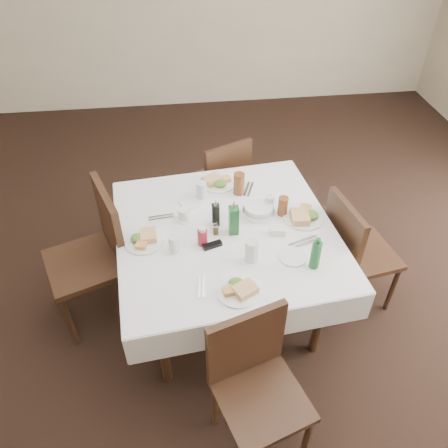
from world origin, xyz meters
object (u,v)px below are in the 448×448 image
chair_east (353,248)px  water_w (174,244)px  oil_cruet_green (234,219)px  chair_south (254,378)px  bread_basket (259,210)px  green_bottle (316,254)px  ketchup_bottle (202,236)px  chair_north (222,179)px  water_n (202,191)px  chair_west (97,249)px  dining_table (226,239)px  oil_cruet_dark (216,214)px  coffee_mug (184,215)px  water_e (269,203)px  water_s (252,251)px

chair_east → water_w: size_ratio=8.14×
oil_cruet_green → chair_south: bearing=-90.6°
chair_east → bread_basket: chair_east is taller
chair_south → green_bottle: 0.76m
ketchup_bottle → green_bottle: bearing=-23.3°
chair_north → chair_south: bearing=-91.6°
water_n → water_w: (-0.21, -0.51, -0.01)m
chair_west → water_n: 0.81m
water_n → dining_table: bearing=-70.5°
bread_basket → oil_cruet_dark: (-0.30, -0.07, 0.05)m
ketchup_bottle → coffee_mug: size_ratio=1.15×
water_e → oil_cruet_green: bearing=-143.6°
water_s → oil_cruet_green: (-0.07, 0.25, 0.04)m
chair_east → oil_cruet_green: (-0.84, 0.01, 0.34)m
chair_south → chair_east: size_ratio=0.99×
dining_table → coffee_mug: bearing=151.4°
water_n → water_e: water_n is taller
oil_cruet_green → green_bottle: oil_cruet_green is taller
chair_north → oil_cruet_green: oil_cruet_green is taller
bread_basket → chair_south: bearing=-100.9°
water_e → water_w: (-0.65, -0.32, 0.00)m
chair_west → water_n: size_ratio=7.77×
bread_basket → green_bottle: 0.57m
water_s → oil_cruet_green: size_ratio=0.56×
chair_south → coffee_mug: bearing=105.7°
water_e → oil_cruet_dark: bearing=-164.1°
chair_east → oil_cruet_green: bearing=179.3°
chair_west → oil_cruet_dark: chair_west is taller
water_s → oil_cruet_green: 0.27m
chair_east → water_n: (-1.01, 0.39, 0.30)m
water_s → ketchup_bottle: 0.33m
oil_cruet_green → water_w: bearing=-162.0°
water_w → coffee_mug: 0.30m
chair_north → water_w: 1.21m
chair_north → ketchup_bottle: 1.12m
chair_south → chair_east: bearing=46.0°
bread_basket → oil_cruet_dark: size_ratio=1.06×
chair_north → coffee_mug: (-0.35, -0.79, 0.30)m
chair_north → chair_west: (-0.95, -0.83, 0.08)m
chair_east → water_n: 1.12m
chair_south → water_e: bearing=75.4°
water_e → coffee_mug: size_ratio=0.97×
chair_east → green_bottle: 0.63m
dining_table → oil_cruet_green: (0.04, -0.03, 0.19)m
water_e → chair_west: bearing=-176.8°
chair_west → bread_basket: (1.10, 0.03, 0.21)m
dining_table → ketchup_bottle: bearing=-145.7°
green_bottle → dining_table: bearing=141.0°
water_s → coffee_mug: water_s is taller
chair_east → water_e: size_ratio=8.38×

